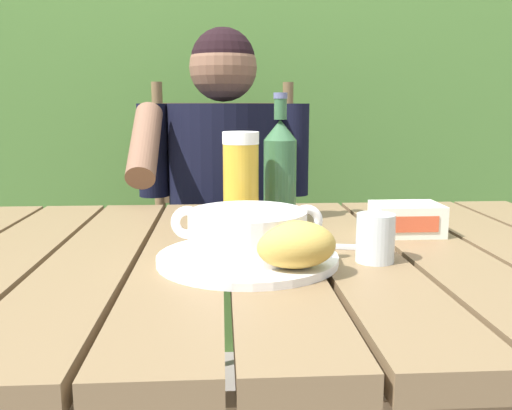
% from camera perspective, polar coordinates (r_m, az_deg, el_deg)
% --- Properties ---
extents(dining_table, '(1.26, 0.87, 0.74)m').
position_cam_1_polar(dining_table, '(0.94, 1.31, -10.27)').
color(dining_table, brown).
rests_on(dining_table, ground_plane).
extents(hedge_backdrop, '(3.27, 0.90, 1.84)m').
position_cam_1_polar(hedge_backdrop, '(2.41, -6.14, 8.52)').
color(hedge_backdrop, '#4A7331').
rests_on(hedge_backdrop, ground_plane).
extents(chair_near_diner, '(0.47, 0.40, 1.05)m').
position_cam_1_polar(chair_near_diner, '(1.81, -3.24, -4.85)').
color(chair_near_diner, brown).
rests_on(chair_near_diner, ground_plane).
extents(person_eating, '(0.48, 0.47, 1.19)m').
position_cam_1_polar(person_eating, '(1.58, -3.36, 0.21)').
color(person_eating, black).
rests_on(person_eating, ground_plane).
extents(serving_plate, '(0.27, 0.27, 0.01)m').
position_cam_1_polar(serving_plate, '(0.84, -0.88, -5.51)').
color(serving_plate, white).
rests_on(serving_plate, dining_table).
extents(soup_bowl, '(0.23, 0.18, 0.08)m').
position_cam_1_polar(soup_bowl, '(0.83, -0.89, -2.76)').
color(soup_bowl, white).
rests_on(soup_bowl, serving_plate).
extents(bread_roll, '(0.12, 0.09, 0.07)m').
position_cam_1_polar(bread_roll, '(0.77, 3.97, -4.07)').
color(bread_roll, gold).
rests_on(bread_roll, serving_plate).
extents(beer_glass, '(0.07, 0.07, 0.19)m').
position_cam_1_polar(beer_glass, '(1.06, -1.57, 2.58)').
color(beer_glass, gold).
rests_on(beer_glass, dining_table).
extents(beer_bottle, '(0.07, 0.07, 0.26)m').
position_cam_1_polar(beer_bottle, '(1.14, 2.48, 3.85)').
color(beer_bottle, '#315A37').
rests_on(beer_bottle, dining_table).
extents(water_glass_small, '(0.06, 0.06, 0.07)m').
position_cam_1_polar(water_glass_small, '(0.86, 12.20, -3.33)').
color(water_glass_small, silver).
rests_on(water_glass_small, dining_table).
extents(butter_tub, '(0.12, 0.09, 0.06)m').
position_cam_1_polar(butter_tub, '(1.06, 15.24, -1.40)').
color(butter_tub, white).
rests_on(butter_tub, dining_table).
extents(table_knife, '(0.16, 0.06, 0.01)m').
position_cam_1_polar(table_knife, '(0.93, 7.10, -4.15)').
color(table_knife, silver).
rests_on(table_knife, dining_table).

